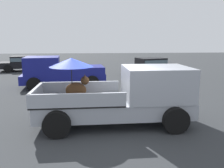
{
  "coord_description": "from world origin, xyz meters",
  "views": [
    {
      "loc": [
        -0.71,
        -7.25,
        2.78
      ],
      "look_at": [
        0.04,
        1.28,
        1.1
      ],
      "focal_mm": 36.52,
      "sensor_mm": 36.0,
      "label": 1
    }
  ],
  "objects_px": {
    "pickup_truck_main": "(126,95)",
    "parked_sedan_near": "(25,63)",
    "parked_sedan_far": "(151,65)",
    "pickup_truck_red": "(60,72)"
  },
  "relations": [
    {
      "from": "pickup_truck_main",
      "to": "parked_sedan_near",
      "type": "distance_m",
      "value": 15.46
    },
    {
      "from": "pickup_truck_main",
      "to": "parked_sedan_far",
      "type": "bearing_deg",
      "value": 70.55
    },
    {
      "from": "pickup_truck_red",
      "to": "parked_sedan_near",
      "type": "relative_size",
      "value": 1.09
    },
    {
      "from": "pickup_truck_main",
      "to": "parked_sedan_far",
      "type": "xyz_separation_m",
      "value": [
        3.63,
        10.62,
        -0.24
      ]
    },
    {
      "from": "parked_sedan_near",
      "to": "pickup_truck_main",
      "type": "bearing_deg",
      "value": -73.04
    },
    {
      "from": "parked_sedan_near",
      "to": "parked_sedan_far",
      "type": "height_order",
      "value": "same"
    },
    {
      "from": "parked_sedan_near",
      "to": "parked_sedan_far",
      "type": "xyz_separation_m",
      "value": [
        10.76,
        -3.1,
        0.0
      ]
    },
    {
      "from": "pickup_truck_main",
      "to": "parked_sedan_near",
      "type": "height_order",
      "value": "pickup_truck_main"
    },
    {
      "from": "pickup_truck_red",
      "to": "parked_sedan_near",
      "type": "distance_m",
      "value": 8.51
    },
    {
      "from": "pickup_truck_red",
      "to": "parked_sedan_near",
      "type": "height_order",
      "value": "pickup_truck_red"
    }
  ]
}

